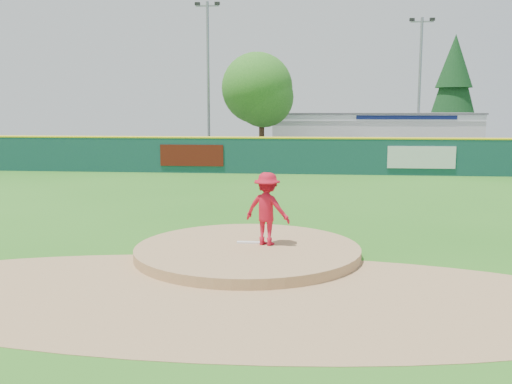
# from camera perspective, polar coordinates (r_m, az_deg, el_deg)

# --- Properties ---
(ground) EXTENTS (120.00, 120.00, 0.00)m
(ground) POSITION_cam_1_polar(r_m,az_deg,el_deg) (14.07, -0.85, -6.42)
(ground) COLOR #286B19
(ground) RESTS_ON ground
(pitchers_mound) EXTENTS (5.50, 5.50, 0.50)m
(pitchers_mound) POSITION_cam_1_polar(r_m,az_deg,el_deg) (14.07, -0.85, -6.42)
(pitchers_mound) COLOR #9E774C
(pitchers_mound) RESTS_ON ground
(pitching_rubber) EXTENTS (0.60, 0.15, 0.04)m
(pitching_rubber) POSITION_cam_1_polar(r_m,az_deg,el_deg) (14.29, -0.71, -5.07)
(pitching_rubber) COLOR white
(pitching_rubber) RESTS_ON pitchers_mound
(infield_dirt_arc) EXTENTS (15.40, 15.40, 0.01)m
(infield_dirt_arc) POSITION_cam_1_polar(r_m,az_deg,el_deg) (11.21, -2.68, -10.26)
(infield_dirt_arc) COLOR #9E774C
(infield_dirt_arc) RESTS_ON ground
(parking_lot) EXTENTS (44.00, 16.00, 0.02)m
(parking_lot) POSITION_cam_1_polar(r_m,az_deg,el_deg) (40.70, 3.64, 3.24)
(parking_lot) COLOR #38383A
(parking_lot) RESTS_ON ground
(pitcher) EXTENTS (1.32, 1.03, 1.80)m
(pitcher) POSITION_cam_1_polar(r_m,az_deg,el_deg) (13.99, 1.12, -1.69)
(pitcher) COLOR #B70F24
(pitcher) RESTS_ON pitchers_mound
(van) EXTENTS (5.35, 3.98, 1.35)m
(van) POSITION_cam_1_polar(r_m,az_deg,el_deg) (39.72, 10.53, 3.98)
(van) COLOR white
(van) RESTS_ON parking_lot
(pool_building_grp) EXTENTS (15.20, 8.20, 3.31)m
(pool_building_grp) POSITION_cam_1_polar(r_m,az_deg,el_deg) (45.76, 11.48, 5.72)
(pool_building_grp) COLOR silver
(pool_building_grp) RESTS_ON ground
(fence_banners) EXTENTS (16.22, 0.04, 1.20)m
(fence_banners) POSITION_cam_1_polar(r_m,az_deg,el_deg) (31.54, 4.84, 3.57)
(fence_banners) COLOR #55150C
(fence_banners) RESTS_ON ground
(playground_slide) EXTENTS (0.98, 2.75, 1.52)m
(playground_slide) POSITION_cam_1_polar(r_m,az_deg,el_deg) (39.45, -14.10, 3.95)
(playground_slide) COLOR #1822D1
(playground_slide) RESTS_ON ground
(outfield_fence) EXTENTS (40.00, 0.14, 2.07)m
(outfield_fence) POSITION_cam_1_polar(r_m,az_deg,el_deg) (31.65, 3.00, 3.77)
(outfield_fence) COLOR #133E3A
(outfield_fence) RESTS_ON ground
(deciduous_tree) EXTENTS (5.60, 5.60, 7.36)m
(deciduous_tree) POSITION_cam_1_polar(r_m,az_deg,el_deg) (38.69, 0.58, 9.73)
(deciduous_tree) COLOR #382314
(deciduous_tree) RESTS_ON ground
(conifer_tree) EXTENTS (4.40, 4.40, 9.50)m
(conifer_tree) POSITION_cam_1_polar(r_m,az_deg,el_deg) (50.84, 19.17, 10.05)
(conifer_tree) COLOR #382314
(conifer_tree) RESTS_ON ground
(light_pole_left) EXTENTS (1.75, 0.25, 11.00)m
(light_pole_left) POSITION_cam_1_polar(r_m,az_deg,el_deg) (41.30, -4.81, 11.69)
(light_pole_left) COLOR gray
(light_pole_left) RESTS_ON ground
(light_pole_right) EXTENTS (1.75, 0.25, 10.00)m
(light_pole_right) POSITION_cam_1_polar(r_m,az_deg,el_deg) (43.20, 16.05, 10.58)
(light_pole_right) COLOR gray
(light_pole_right) RESTS_ON ground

